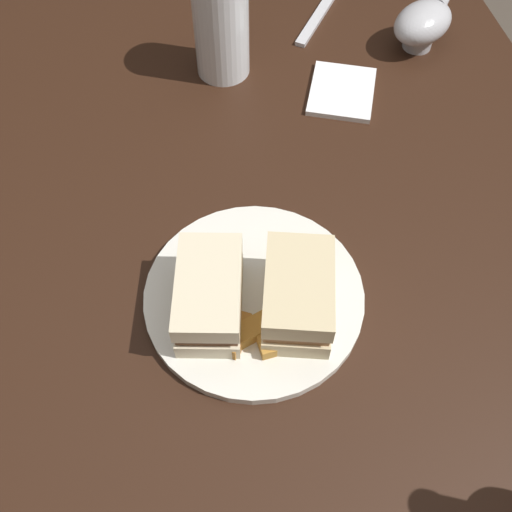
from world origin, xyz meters
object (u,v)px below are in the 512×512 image
Objects in this scene: sandwich_half_right at (298,295)px; sandwich_half_left at (209,295)px; gravy_boat at (423,22)px; plate at (254,296)px; napkin at (342,91)px; fork at (320,13)px; pint_glass at (221,30)px.

sandwich_half_left is at bearing 78.70° from sandwich_half_right.
sandwich_half_left is 1.02× the size of gravy_boat.
plate reaches higher than napkin.
plate is 1.96× the size of gravy_boat.
sandwich_half_right is (-0.02, -0.09, 0.00)m from sandwich_half_left.
plate is 0.54m from fork.
gravy_boat is 0.17m from fork.
sandwich_half_right is at bearing -124.63° from plate.
pint_glass is at bearing -10.63° from sandwich_half_left.
sandwich_half_left is 0.71× the size of fork.
plate is at bearing -77.98° from sandwich_half_left.
fork is (0.51, -0.25, -0.04)m from sandwich_half_left.
plate is 1.92× the size of sandwich_half_left.
fork is at bearing -26.23° from sandwich_half_left.
gravy_boat is 1.14× the size of napkin.
gravy_boat is (0.00, -0.30, -0.03)m from pint_glass.
pint_glass reaches higher than sandwich_half_right.
plate is 1.94× the size of sandwich_half_right.
pint_glass is 0.19m from napkin.
pint_glass is 1.27× the size of gravy_boat.
napkin is (0.31, -0.19, -0.00)m from plate.
sandwich_half_right is 0.55m from fork.
sandwich_half_left is at bearing 169.37° from pint_glass.
sandwich_half_left is 0.57m from fork.
gravy_boat is at bearing -34.29° from sandwich_half_right.
sandwich_half_right is at bearing 145.71° from gravy_boat.
pint_glass is (0.40, -0.08, 0.03)m from sandwich_half_left.
sandwich_half_left is 1.16× the size of napkin.
fork is at bearing 50.71° from gravy_boat.
fork is at bearing -16.85° from sandwich_half_right.
gravy_boat is (0.40, -0.38, -0.00)m from sandwich_half_left.
pint_glass is (0.39, -0.03, 0.06)m from plate.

